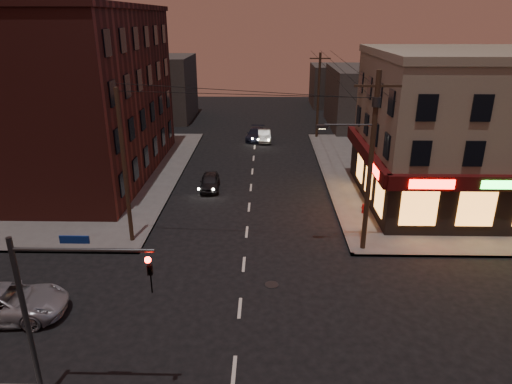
{
  "coord_description": "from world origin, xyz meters",
  "views": [
    {
      "loc": [
        1.14,
        -17.76,
        12.61
      ],
      "look_at": [
        0.61,
        6.7,
        3.2
      ],
      "focal_mm": 32.0,
      "sensor_mm": 36.0,
      "label": 1
    }
  ],
  "objects_px": {
    "suv_cross": "(4,303)",
    "sedan_near": "(210,182)",
    "sedan_mid": "(264,136)",
    "sedan_far": "(255,134)",
    "fire_hydrant": "(363,208)"
  },
  "relations": [
    {
      "from": "sedan_far",
      "to": "sedan_mid",
      "type": "bearing_deg",
      "value": -28.29
    },
    {
      "from": "sedan_near",
      "to": "sedan_mid",
      "type": "relative_size",
      "value": 0.96
    },
    {
      "from": "sedan_far",
      "to": "fire_hydrant",
      "type": "height_order",
      "value": "sedan_far"
    },
    {
      "from": "sedan_near",
      "to": "sedan_mid",
      "type": "height_order",
      "value": "sedan_mid"
    },
    {
      "from": "suv_cross",
      "to": "sedan_far",
      "type": "bearing_deg",
      "value": -22.81
    },
    {
      "from": "sedan_mid",
      "to": "sedan_far",
      "type": "relative_size",
      "value": 0.88
    },
    {
      "from": "fire_hydrant",
      "to": "suv_cross",
      "type": "bearing_deg",
      "value": -147.32
    },
    {
      "from": "suv_cross",
      "to": "sedan_near",
      "type": "distance_m",
      "value": 17.99
    },
    {
      "from": "suv_cross",
      "to": "sedan_near",
      "type": "bearing_deg",
      "value": -28.47
    },
    {
      "from": "suv_cross",
      "to": "sedan_near",
      "type": "height_order",
      "value": "suv_cross"
    },
    {
      "from": "suv_cross",
      "to": "sedan_near",
      "type": "relative_size",
      "value": 1.5
    },
    {
      "from": "sedan_far",
      "to": "fire_hydrant",
      "type": "relative_size",
      "value": 6.28
    },
    {
      "from": "suv_cross",
      "to": "fire_hydrant",
      "type": "distance_m",
      "value": 21.65
    },
    {
      "from": "suv_cross",
      "to": "sedan_mid",
      "type": "height_order",
      "value": "suv_cross"
    },
    {
      "from": "sedan_mid",
      "to": "fire_hydrant",
      "type": "bearing_deg",
      "value": -73.67
    }
  ]
}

